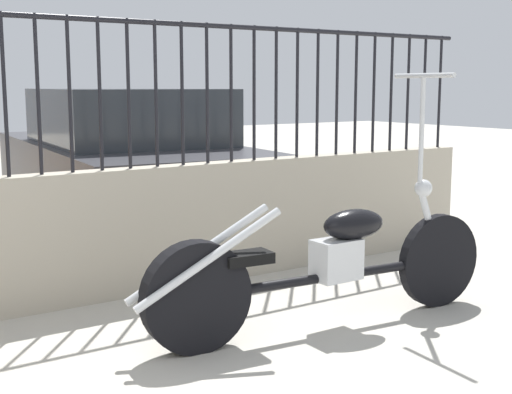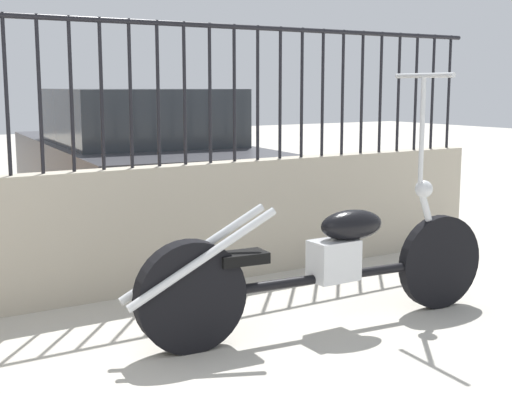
% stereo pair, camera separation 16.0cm
% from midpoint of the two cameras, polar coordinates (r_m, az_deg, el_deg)
% --- Properties ---
extents(motorcycle_black, '(2.37, 0.54, 1.49)m').
position_cam_midpoint_polar(motorcycle_black, '(4.14, 5.34, -5.57)').
color(motorcycle_black, black).
rests_on(motorcycle_black, ground_plane).
extents(car_dark_grey, '(2.19, 4.48, 1.38)m').
position_cam_midpoint_polar(car_dark_grey, '(7.50, -9.18, 3.26)').
color(car_dark_grey, black).
rests_on(car_dark_grey, ground_plane).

